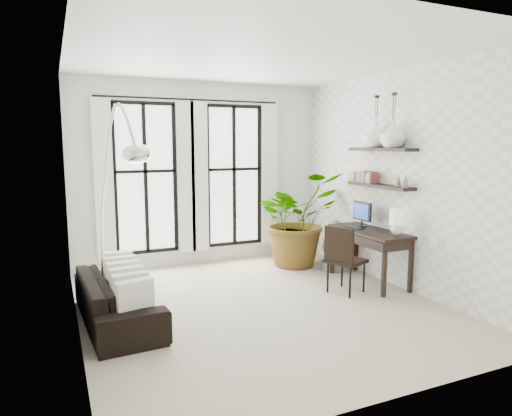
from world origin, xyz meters
TOP-DOWN VIEW (x-y plane):
  - floor at (0.00, 0.00)m, footprint 5.00×5.00m
  - ceiling at (0.00, 0.00)m, footprint 5.00×5.00m
  - wall_left at (-2.25, 0.00)m, footprint 0.00×5.00m
  - wall_right at (2.25, 0.00)m, footprint 0.00×5.00m
  - wall_back at (0.00, 2.50)m, footprint 4.50×0.00m
  - windows at (-0.20, 2.43)m, footprint 3.26×0.13m
  - wall_shelves at (2.11, 0.28)m, footprint 0.25×1.30m
  - sofa at (-1.80, 0.20)m, footprint 0.87×2.00m
  - throw_pillows at (-1.70, 0.20)m, footprint 0.40×1.52m
  - plant at (1.45, 1.63)m, footprint 1.67×1.50m
  - desk at (1.94, 0.19)m, footprint 0.59×1.40m
  - desk_chair at (1.28, -0.04)m, footprint 0.61×0.61m
  - arc_lamp at (-1.69, 0.49)m, footprint 0.77×0.88m
  - buddha at (1.91, 1.09)m, footprint 0.47×0.47m
  - vase_a at (2.11, -0.01)m, footprint 0.37×0.37m
  - vase_b at (2.11, 0.39)m, footprint 0.37×0.37m

SIDE VIEW (x-z plane):
  - floor at x=0.00m, z-range 0.00..0.00m
  - sofa at x=-1.80m, z-range 0.00..0.57m
  - buddha at x=1.91m, z-range -0.07..0.79m
  - throw_pillows at x=-1.70m, z-range 0.30..0.70m
  - desk_chair at x=1.28m, z-range 0.07..1.05m
  - desk at x=1.94m, z-range 0.15..1.37m
  - plant at x=1.45m, z-range 0.00..1.66m
  - windows at x=-0.20m, z-range 0.24..2.88m
  - wall_left at x=-2.25m, z-range -0.90..4.10m
  - wall_right at x=2.25m, z-range -0.90..4.10m
  - wall_back at x=0.00m, z-range -0.65..3.85m
  - wall_shelves at x=2.11m, z-range 1.43..2.03m
  - arc_lamp at x=-1.69m, z-range 0.64..3.26m
  - vase_a at x=2.11m, z-range 2.07..2.46m
  - vase_b at x=2.11m, z-range 2.07..2.46m
  - ceiling at x=0.00m, z-range 3.20..3.20m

